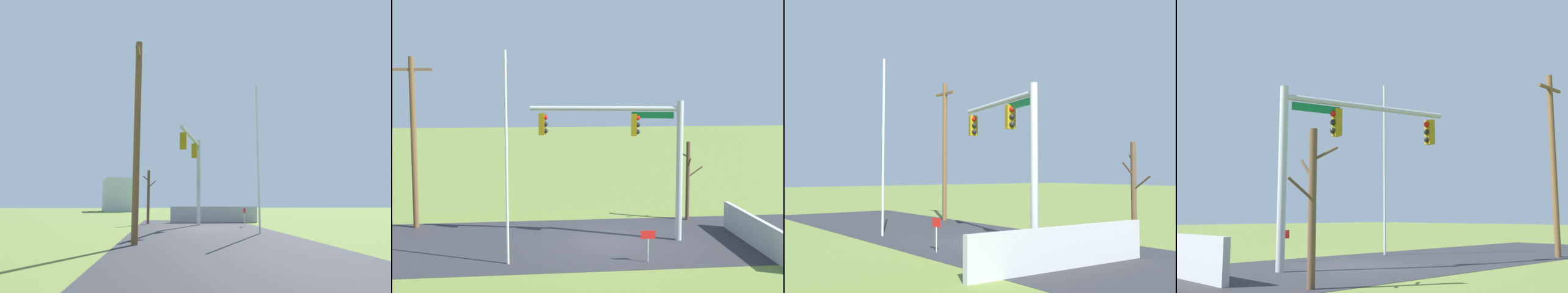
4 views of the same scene
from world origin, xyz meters
TOP-DOWN VIEW (x-y plane):
  - ground_plane at (0.00, 0.00)m, footprint 160.00×160.00m
  - road_surface at (-4.00, 0.00)m, footprint 28.00×8.00m
  - sidewalk_corner at (4.02, -0.23)m, footprint 6.00×6.00m
  - retaining_fence at (5.90, -1.72)m, footprint 0.20×6.90m
  - signal_mast at (1.26, 0.19)m, footprint 6.52×1.77m
  - flagpole at (-4.25, -2.73)m, footprint 0.10×0.10m
  - utility_pole at (-8.79, 3.30)m, footprint 1.90×0.26m
  - bare_tree at (4.52, 3.41)m, footprint 1.27×1.02m
  - open_sign at (1.01, -3.10)m, footprint 0.56×0.04m

SIDE VIEW (x-z plane):
  - ground_plane at x=0.00m, z-range 0.00..0.00m
  - sidewalk_corner at x=4.02m, z-range 0.00..0.01m
  - road_surface at x=-4.00m, z-range 0.00..0.01m
  - retaining_fence at x=5.90m, z-range 0.00..1.26m
  - open_sign at x=1.01m, z-range 0.30..1.52m
  - bare_tree at x=4.52m, z-range 0.06..4.05m
  - flagpole at x=-4.25m, z-range 0.00..7.95m
  - utility_pole at x=-8.79m, z-range 0.16..8.25m
  - signal_mast at x=1.26m, z-range 1.22..7.30m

